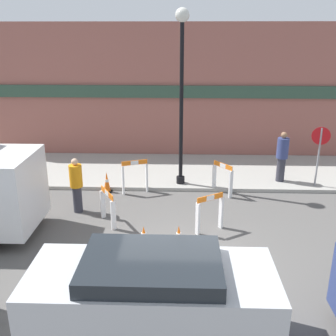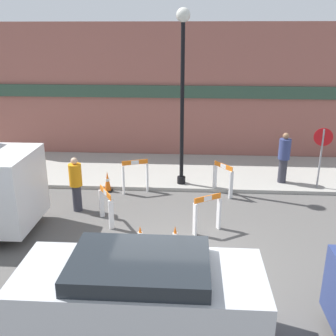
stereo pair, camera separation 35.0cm
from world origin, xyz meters
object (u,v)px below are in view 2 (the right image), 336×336
at_px(stop_sign, 322,148).
at_px(person_pedestrian, 284,156).
at_px(parked_car_1, 141,297).
at_px(streetlamp_post, 183,77).
at_px(person_worker, 76,183).

relative_size(stop_sign, person_pedestrian, 1.16).
relative_size(stop_sign, parked_car_1, 0.50).
bearing_deg(stop_sign, person_pedestrian, -6.67).
relative_size(streetlamp_post, person_pedestrian, 3.21).
bearing_deg(streetlamp_post, parked_car_1, -93.47).
distance_m(streetlamp_post, stop_sign, 5.14).
bearing_deg(person_pedestrian, streetlamp_post, -12.93).
xyz_separation_m(person_worker, person_pedestrian, (6.57, 2.48, 0.18)).
bearing_deg(parked_car_1, person_worker, 116.58).
xyz_separation_m(streetlamp_post, stop_sign, (4.61, -0.07, -2.25)).
bearing_deg(person_worker, person_pedestrian, 5.99).
bearing_deg(stop_sign, parked_car_1, 68.84).
xyz_separation_m(stop_sign, person_pedestrian, (-1.10, 0.41, -0.44)).
bearing_deg(person_pedestrian, parked_car_1, 44.36).
bearing_deg(stop_sign, streetlamp_post, 12.74).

